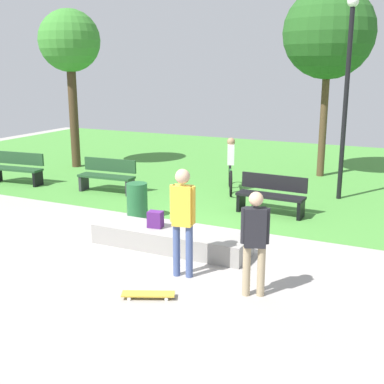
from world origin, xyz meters
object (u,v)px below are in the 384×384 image
object	(u,v)px
concrete_ledge	(171,239)
tree_slender_maple	(329,33)
skater_performing_trick	(255,236)
park_bench_near_path	(18,168)
backpack_on_ledge	(155,219)
park_bench_far_left	(108,175)
tree_young_birch	(70,43)
skateboard_by_ledge	(148,294)
park_bench_near_lamppost	(272,194)
cyclist_on_bicycle	(231,168)
skater_watching	(183,214)
lamp_post	(347,82)
trash_bin	(137,201)

from	to	relation	value
concrete_ledge	tree_slender_maple	xyz separation A→B (m)	(1.22, 7.77, 4.13)
skater_performing_trick	tree_slender_maple	xyz separation A→B (m)	(-0.87, 9.02, 3.37)
skater_performing_trick	park_bench_near_path	distance (m)	9.63
concrete_ledge	tree_slender_maple	size ratio (longest dim) A/B	0.54
backpack_on_ledge	concrete_ledge	bearing A→B (deg)	-7.18
park_bench_far_left	tree_slender_maple	bearing A→B (deg)	43.61
skater_performing_trick	tree_young_birch	distance (m)	11.57
backpack_on_ledge	skateboard_by_ledge	bearing A→B (deg)	-70.68
park_bench_near_lamppost	park_bench_near_path	distance (m)	7.66
cyclist_on_bicycle	skater_performing_trick	bearing A→B (deg)	-65.51
skater_watching	skateboard_by_ledge	distance (m)	1.40
backpack_on_ledge	skater_watching	world-z (taller)	skater_watching
backpack_on_ledge	tree_slender_maple	world-z (taller)	tree_slender_maple
skater_performing_trick	skateboard_by_ledge	world-z (taller)	skater_performing_trick
cyclist_on_bicycle	lamp_post	bearing A→B (deg)	8.68
trash_bin	skater_watching	bearing A→B (deg)	-45.82
trash_bin	park_bench_near_lamppost	bearing A→B (deg)	31.73
park_bench_far_left	tree_young_birch	bearing A→B (deg)	140.76
backpack_on_ledge	trash_bin	world-z (taller)	trash_bin
skater_performing_trick	lamp_post	xyz separation A→B (m)	(0.16, 6.42, 2.05)
skater_watching	lamp_post	distance (m)	6.69
park_bench_near_path	park_bench_near_lamppost	bearing A→B (deg)	1.65
park_bench_near_path	cyclist_on_bicycle	size ratio (longest dim) A/B	0.96
skateboard_by_ledge	park_bench_near_lamppost	xyz separation A→B (m)	(0.36, 5.10, 0.42)
skateboard_by_ledge	park_bench_near_lamppost	bearing A→B (deg)	85.98
skateboard_by_ledge	tree_slender_maple	size ratio (longest dim) A/B	0.14
lamp_post	trash_bin	distance (m)	5.98
skater_watching	tree_slender_maple	bearing A→B (deg)	87.25
skater_performing_trick	trash_bin	size ratio (longest dim) A/B	2.00
park_bench_far_left	tree_young_birch	xyz separation A→B (m)	(-3.04, 2.48, 3.61)
park_bench_near_path	backpack_on_ledge	bearing A→B (deg)	-24.42
park_bench_near_lamppost	tree_young_birch	xyz separation A→B (m)	(-7.72, 2.56, 3.61)
skater_performing_trick	cyclist_on_bicycle	size ratio (longest dim) A/B	0.96
skater_performing_trick	tree_slender_maple	distance (m)	9.67
backpack_on_ledge	park_bench_near_lamppost	world-z (taller)	park_bench_near_lamppost
skater_watching	park_bench_near_path	distance (m)	8.40
skater_watching	skateboard_by_ledge	world-z (taller)	skater_watching
cyclist_on_bicycle	backpack_on_ledge	bearing A→B (deg)	-86.26
park_bench_far_left	lamp_post	bearing A→B (deg)	19.05
concrete_ledge	cyclist_on_bicycle	world-z (taller)	cyclist_on_bicycle
skater_performing_trick	cyclist_on_bicycle	world-z (taller)	skater_performing_trick
concrete_ledge	park_bench_near_path	distance (m)	7.20
park_bench_near_lamppost	lamp_post	size ratio (longest dim) A/B	0.32
skater_performing_trick	skater_watching	size ratio (longest dim) A/B	0.90
park_bench_near_lamppost	park_bench_far_left	distance (m)	4.68
tree_slender_maple	trash_bin	bearing A→B (deg)	-114.10
skateboard_by_ledge	cyclist_on_bicycle	size ratio (longest dim) A/B	0.48
concrete_ledge	skateboard_by_ledge	distance (m)	2.14
skater_performing_trick	park_bench_near_path	xyz separation A→B (m)	(-8.70, 4.10, -0.47)
skater_performing_trick	skateboard_by_ledge	xyz separation A→B (m)	(-1.40, -0.78, -0.88)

